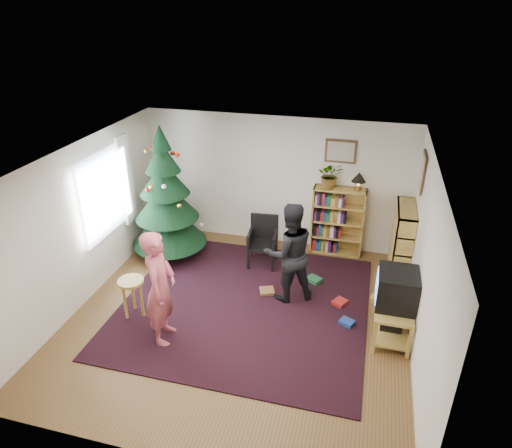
% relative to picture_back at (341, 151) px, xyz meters
% --- Properties ---
extents(floor, '(5.00, 5.00, 0.00)m').
position_rel_picture_back_xyz_m(floor, '(-1.15, -2.48, -1.95)').
color(floor, brown).
rests_on(floor, ground).
extents(ceiling, '(5.00, 5.00, 0.00)m').
position_rel_picture_back_xyz_m(ceiling, '(-1.15, -2.48, 0.55)').
color(ceiling, white).
rests_on(ceiling, wall_back).
extents(wall_back, '(5.00, 0.02, 2.50)m').
position_rel_picture_back_xyz_m(wall_back, '(-1.15, 0.02, -0.70)').
color(wall_back, silver).
rests_on(wall_back, floor).
extents(wall_front, '(5.00, 0.02, 2.50)m').
position_rel_picture_back_xyz_m(wall_front, '(-1.15, -4.97, -0.70)').
color(wall_front, silver).
rests_on(wall_front, floor).
extents(wall_left, '(0.02, 5.00, 2.50)m').
position_rel_picture_back_xyz_m(wall_left, '(-3.65, -2.48, -0.70)').
color(wall_left, silver).
rests_on(wall_left, floor).
extents(wall_right, '(0.02, 5.00, 2.50)m').
position_rel_picture_back_xyz_m(wall_right, '(1.35, -2.48, -0.70)').
color(wall_right, silver).
rests_on(wall_right, floor).
extents(rug, '(3.80, 3.60, 0.02)m').
position_rel_picture_back_xyz_m(rug, '(-1.15, -2.17, -1.94)').
color(rug, black).
rests_on(rug, floor).
extents(window_pane, '(0.04, 1.20, 1.40)m').
position_rel_picture_back_xyz_m(window_pane, '(-3.62, -1.88, -0.45)').
color(window_pane, silver).
rests_on(window_pane, wall_left).
extents(curtain, '(0.06, 0.35, 1.60)m').
position_rel_picture_back_xyz_m(curtain, '(-3.58, -1.18, -0.45)').
color(curtain, white).
rests_on(curtain, wall_left).
extents(picture_back, '(0.55, 0.03, 0.42)m').
position_rel_picture_back_xyz_m(picture_back, '(0.00, 0.00, 0.00)').
color(picture_back, '#4C3319').
rests_on(picture_back, wall_back).
extents(picture_right, '(0.03, 0.50, 0.60)m').
position_rel_picture_back_xyz_m(picture_right, '(1.33, -0.73, 0.00)').
color(picture_right, '#4C3319').
rests_on(picture_right, wall_right).
extents(christmas_tree, '(1.37, 1.37, 2.48)m').
position_rel_picture_back_xyz_m(christmas_tree, '(-2.94, -1.00, -0.92)').
color(christmas_tree, '#3F2816').
rests_on(christmas_tree, rug).
extents(bookshelf_back, '(0.95, 0.30, 1.30)m').
position_rel_picture_back_xyz_m(bookshelf_back, '(0.06, -0.14, -1.29)').
color(bookshelf_back, gold).
rests_on(bookshelf_back, floor).
extents(bookshelf_right, '(0.30, 0.95, 1.30)m').
position_rel_picture_back_xyz_m(bookshelf_right, '(1.19, -0.67, -1.29)').
color(bookshelf_right, gold).
rests_on(bookshelf_right, floor).
extents(tv_stand, '(0.51, 0.93, 0.55)m').
position_rel_picture_back_xyz_m(tv_stand, '(1.07, -2.33, -1.62)').
color(tv_stand, gold).
rests_on(tv_stand, floor).
extents(crt_tv, '(0.54, 0.58, 0.51)m').
position_rel_picture_back_xyz_m(crt_tv, '(1.07, -2.33, -1.15)').
color(crt_tv, black).
rests_on(crt_tv, tv_stand).
extents(armchair, '(0.54, 0.54, 0.91)m').
position_rel_picture_back_xyz_m(armchair, '(-1.17, -0.83, -1.46)').
color(armchair, black).
rests_on(armchair, rug).
extents(stool, '(0.38, 0.38, 0.64)m').
position_rel_picture_back_xyz_m(stool, '(-2.71, -2.85, -1.46)').
color(stool, gold).
rests_on(stool, floor).
extents(person_standing, '(0.50, 0.68, 1.71)m').
position_rel_picture_back_xyz_m(person_standing, '(-2.04, -3.20, -1.10)').
color(person_standing, '#AD4550').
rests_on(person_standing, rug).
extents(person_by_chair, '(1.01, 0.93, 1.66)m').
position_rel_picture_back_xyz_m(person_by_chair, '(-0.53, -1.80, -1.12)').
color(person_by_chair, black).
rests_on(person_by_chair, rug).
extents(potted_plant, '(0.49, 0.44, 0.48)m').
position_rel_picture_back_xyz_m(potted_plant, '(-0.14, -0.14, -0.41)').
color(potted_plant, gray).
rests_on(potted_plant, bookshelf_back).
extents(table_lamp, '(0.26, 0.26, 0.34)m').
position_rel_picture_back_xyz_m(table_lamp, '(0.36, -0.14, -0.42)').
color(table_lamp, '#A57F33').
rests_on(table_lamp, bookshelf_back).
extents(floor_clutter, '(1.94, 1.20, 0.08)m').
position_rel_picture_back_xyz_m(floor_clutter, '(0.11, -1.73, -1.91)').
color(floor_clutter, '#A51E19').
rests_on(floor_clutter, rug).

